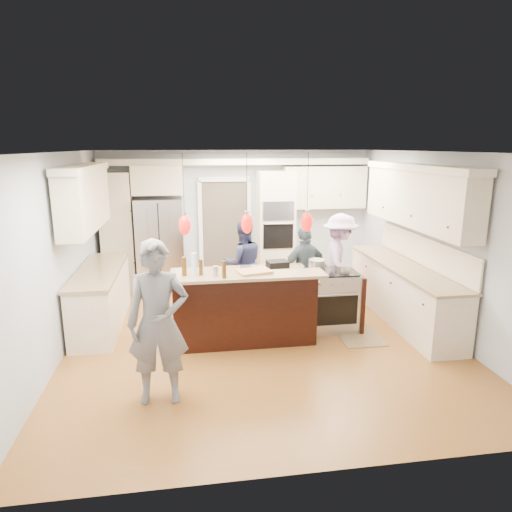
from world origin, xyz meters
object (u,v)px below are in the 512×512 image
at_px(kitchen_island, 242,304).
at_px(person_bar_end, 158,323).
at_px(person_far_left, 243,263).
at_px(island_range, 332,300).
at_px(refrigerator, 161,244).

height_order(kitchen_island, person_bar_end, person_bar_end).
relative_size(person_bar_end, person_far_left, 1.20).
bearing_deg(island_range, person_far_left, 134.06).
relative_size(refrigerator, island_range, 1.96).
xyz_separation_m(refrigerator, kitchen_island, (1.30, -2.57, -0.41)).
bearing_deg(refrigerator, island_range, -42.59).
distance_m(refrigerator, person_far_left, 1.93).
distance_m(kitchen_island, person_far_left, 1.39).
xyz_separation_m(kitchen_island, person_far_left, (0.18, 1.35, 0.28)).
distance_m(refrigerator, person_bar_end, 4.22).
height_order(kitchen_island, person_far_left, person_far_left).
distance_m(refrigerator, kitchen_island, 2.91).
bearing_deg(person_bar_end, person_far_left, 68.19).
height_order(refrigerator, person_far_left, refrigerator).
distance_m(kitchen_island, island_range, 1.41).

